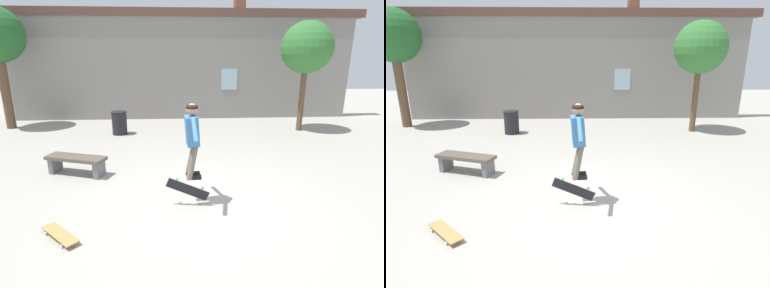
% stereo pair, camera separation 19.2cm
% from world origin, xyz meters
% --- Properties ---
extents(ground_plane, '(40.00, 40.00, 0.00)m').
position_xyz_m(ground_plane, '(0.00, 0.00, 0.00)').
color(ground_plane, '#A39E93').
extents(building_backdrop, '(15.53, 0.52, 5.75)m').
position_xyz_m(building_backdrop, '(0.02, 8.42, 2.39)').
color(building_backdrop, gray).
rests_on(building_backdrop, ground_plane).
extents(tree_right, '(1.82, 1.82, 3.93)m').
position_xyz_m(tree_right, '(4.26, 5.76, 2.99)').
color(tree_right, brown).
rests_on(tree_right, ground_plane).
extents(tree_left, '(1.99, 1.99, 4.46)m').
position_xyz_m(tree_left, '(-6.87, 6.82, 3.39)').
color(tree_left, brown).
rests_on(tree_left, ground_plane).
extents(park_bench, '(1.51, 0.88, 0.45)m').
position_xyz_m(park_bench, '(-2.83, 1.75, 0.32)').
color(park_bench, brown).
rests_on(park_bench, ground_plane).
extents(trash_bin, '(0.56, 0.56, 0.83)m').
position_xyz_m(trash_bin, '(-2.45, 5.58, 0.44)').
color(trash_bin, black).
rests_on(trash_bin, ground_plane).
extents(skater, '(0.31, 1.25, 1.40)m').
position_xyz_m(skater, '(-0.18, 0.11, 1.37)').
color(skater, teal).
extents(skateboard_flipping, '(0.82, 0.20, 0.49)m').
position_xyz_m(skateboard_flipping, '(-0.27, 0.02, 0.33)').
color(skateboard_flipping, black).
extents(skateboard_resting, '(0.74, 0.72, 0.08)m').
position_xyz_m(skateboard_resting, '(-2.30, -0.92, 0.07)').
color(skateboard_resting, '#AD894C').
rests_on(skateboard_resting, ground_plane).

